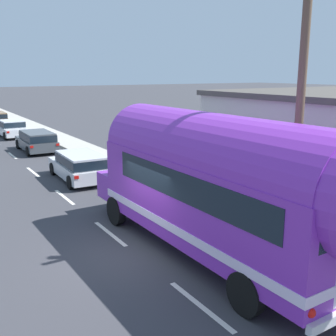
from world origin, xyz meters
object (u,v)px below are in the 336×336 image
Objects in this scene: utility_pole at (300,101)px; painted_bus at (222,182)px; car_third at (12,128)px; car_second at (37,140)px; car_lead at (80,165)px.

utility_pole reaches higher than painted_bus.
car_third is at bearing 94.95° from utility_pole.
car_second is at bearing 90.11° from painted_bus.
car_third is (-0.06, 7.71, -0.06)m from car_second.
utility_pole is 11.93m from car_lead.
car_second is at bearing 96.69° from utility_pole.
car_second is (-0.04, 19.27, -1.51)m from painted_bus.
car_third is at bearing 89.69° from car_lead.
car_third is at bearing 90.20° from painted_bus.
car_lead is (-2.47, 11.09, -3.64)m from utility_pole.
car_lead is 1.03× the size of car_second.
utility_pole is 3.15m from painted_bus.
car_second is (0.15, 8.68, 0.01)m from car_lead.
car_second is (-2.32, 19.77, -3.63)m from utility_pole.
car_lead is 16.39m from car_third.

